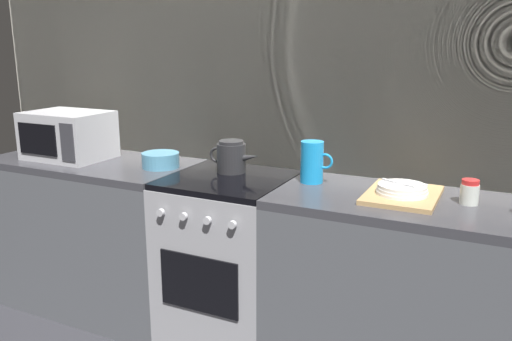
% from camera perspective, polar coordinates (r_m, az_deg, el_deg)
% --- Properties ---
extents(ground_plane, '(8.00, 8.00, 0.00)m').
position_cam_1_polar(ground_plane, '(2.98, -2.76, -17.71)').
color(ground_plane, '#2D2D33').
extents(back_wall, '(3.60, 0.05, 2.40)m').
position_cam_1_polar(back_wall, '(2.85, 0.10, 6.63)').
color(back_wall, '#B2AD9E').
rests_on(back_wall, ground_plane).
extents(counter_left, '(1.20, 0.60, 0.90)m').
position_cam_1_polar(counter_left, '(3.27, -16.92, -6.58)').
color(counter_left, '#515459').
rests_on(counter_left, ground_plane).
extents(stove_unit, '(0.60, 0.63, 0.90)m').
position_cam_1_polar(stove_unit, '(2.77, -2.88, -9.78)').
color(stove_unit, '#9E9EA3').
rests_on(stove_unit, ground_plane).
extents(counter_right, '(1.20, 0.60, 0.90)m').
position_cam_1_polar(counter_right, '(2.50, 16.01, -13.03)').
color(counter_right, '#515459').
rests_on(counter_right, ground_plane).
extents(microwave, '(0.46, 0.35, 0.27)m').
position_cam_1_polar(microwave, '(3.21, -19.81, 3.65)').
color(microwave, '#B2B2B7').
rests_on(microwave, counter_left).
extents(kettle, '(0.28, 0.15, 0.17)m').
position_cam_1_polar(kettle, '(2.70, -2.70, 1.50)').
color(kettle, '#262628').
rests_on(kettle, stove_unit).
extents(mixing_bowl, '(0.20, 0.20, 0.08)m').
position_cam_1_polar(mixing_bowl, '(2.86, -10.37, 1.13)').
color(mixing_bowl, teal).
rests_on(mixing_bowl, counter_left).
extents(pitcher, '(0.16, 0.11, 0.20)m').
position_cam_1_polar(pitcher, '(2.51, 6.16, 0.94)').
color(pitcher, '#198CD8').
rests_on(pitcher, counter_right).
extents(dish_pile, '(0.30, 0.40, 0.07)m').
position_cam_1_polar(dish_pile, '(2.35, 15.67, -2.32)').
color(dish_pile, tan).
rests_on(dish_pile, counter_right).
extents(spice_jar, '(0.08, 0.08, 0.10)m').
position_cam_1_polar(spice_jar, '(2.35, 22.27, -2.20)').
color(spice_jar, silver).
rests_on(spice_jar, counter_right).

